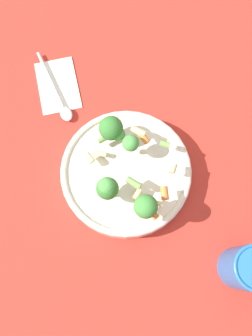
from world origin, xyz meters
name	(u,v)px	position (x,y,z in m)	size (l,w,h in m)	color
ground_plane	(126,176)	(0.00, 0.00, 0.00)	(3.00, 3.00, 0.00)	#B72D23
bowl	(126,173)	(0.00, 0.00, 0.02)	(0.26, 0.26, 0.05)	beige
pasta_salad	(122,166)	(0.00, 0.01, 0.09)	(0.22, 0.17, 0.08)	#8CB766
cup	(247,268)	(-0.25, -0.13, 0.05)	(0.08, 0.08, 0.10)	#2366B2
napkin	(58,85)	(0.26, 0.06, 0.00)	(0.15, 0.11, 0.01)	white
spoon	(59,98)	(0.22, 0.07, 0.01)	(0.19, 0.03, 0.01)	silver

